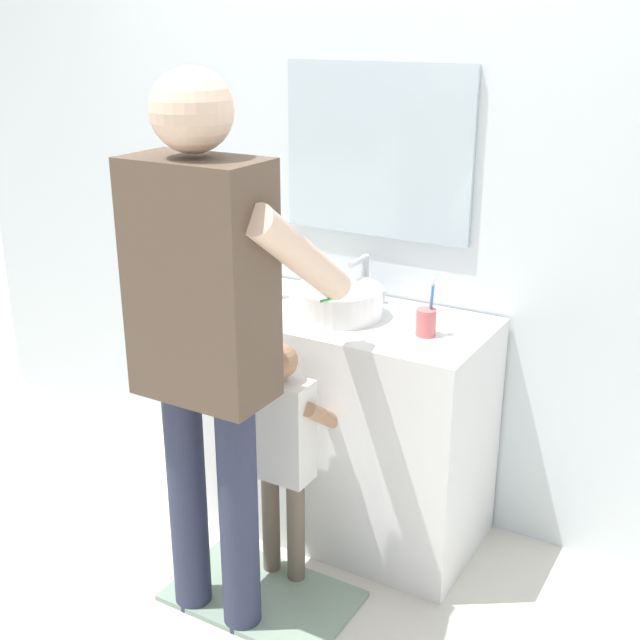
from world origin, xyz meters
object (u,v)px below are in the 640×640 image
object	(u,v)px
adult_parent	(206,316)
child_toddler	(283,443)
toothbrush_cup	(426,320)
soap_bottle	(270,281)

from	to	relation	value
adult_parent	child_toddler	bearing A→B (deg)	71.10
toothbrush_cup	adult_parent	world-z (taller)	adult_parent
adult_parent	soap_bottle	bearing A→B (deg)	108.86
soap_bottle	toothbrush_cup	bearing A→B (deg)	-5.80
soap_bottle	child_toddler	bearing A→B (deg)	-52.54
toothbrush_cup	soap_bottle	bearing A→B (deg)	174.20
child_toddler	adult_parent	world-z (taller)	adult_parent
soap_bottle	adult_parent	bearing A→B (deg)	-71.14
child_toddler	adult_parent	bearing A→B (deg)	-108.90
toothbrush_cup	soap_bottle	size ratio (longest dim) A/B	1.25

